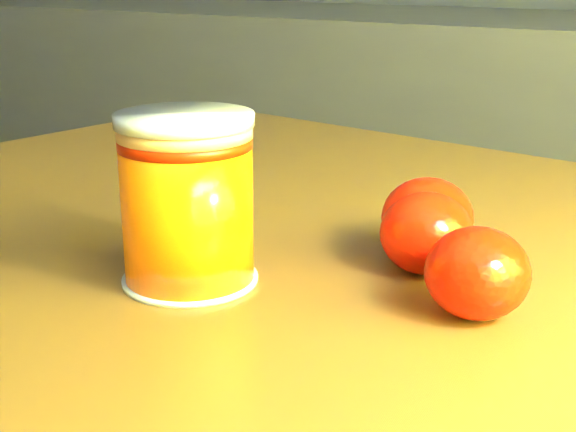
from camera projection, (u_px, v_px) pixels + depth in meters
The scene contains 6 objects.
kitchen_counter at pixel (255, 186), 2.07m from camera, with size 3.15×0.60×0.90m, color #444448.
table at pixel (352, 378), 0.61m from camera, with size 1.15×0.86×0.80m.
juice_glass at pixel (187, 201), 0.51m from camera, with size 0.09×0.09×0.11m.
orange_front at pixel (427, 233), 0.54m from camera, with size 0.06×0.06×0.06m, color red.
orange_back at pixel (427, 218), 0.57m from camera, with size 0.06×0.06×0.06m, color red.
orange_extra at pixel (477, 273), 0.47m from camera, with size 0.06×0.06×0.05m, color red.
Camera 1 is at (1.18, -0.16, 1.00)m, focal length 50.00 mm.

